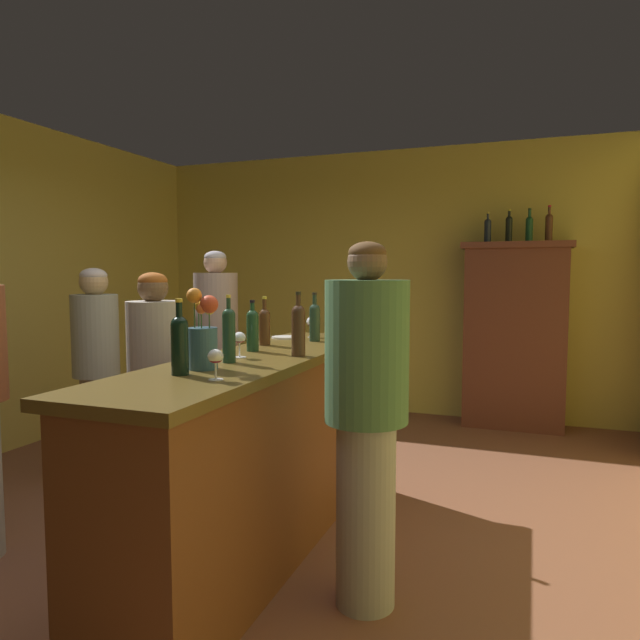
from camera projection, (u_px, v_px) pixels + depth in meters
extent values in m
plane|color=brown|center=(232.00, 539.00, 3.28)|extent=(8.66, 8.66, 0.00)
cube|color=gold|center=(381.00, 282.00, 6.33)|extent=(5.32, 0.12, 2.84)
cube|color=brown|center=(258.00, 459.00, 3.11)|extent=(0.55, 2.36, 1.03)
cube|color=brown|center=(257.00, 361.00, 3.06)|extent=(0.62, 2.46, 0.05)
cube|color=brown|center=(515.00, 336.00, 5.60)|extent=(0.95, 0.35, 1.82)
cube|color=brown|center=(517.00, 245.00, 5.53)|extent=(1.03, 0.41, 0.06)
cylinder|color=#452914|center=(265.00, 330.00, 3.52)|extent=(0.07, 0.07, 0.19)
sphere|color=#452914|center=(265.00, 315.00, 3.51)|extent=(0.07, 0.07, 0.07)
cylinder|color=#452914|center=(265.00, 307.00, 3.51)|extent=(0.03, 0.03, 0.10)
cylinder|color=gold|center=(264.00, 298.00, 3.50)|extent=(0.03, 0.03, 0.02)
cylinder|color=black|center=(180.00, 350.00, 2.49)|extent=(0.08, 0.08, 0.22)
sphere|color=black|center=(179.00, 325.00, 2.48)|extent=(0.08, 0.08, 0.08)
cylinder|color=black|center=(179.00, 314.00, 2.48)|extent=(0.03, 0.03, 0.10)
cylinder|color=gold|center=(179.00, 300.00, 2.47)|extent=(0.03, 0.03, 0.02)
cylinder|color=#1C3925|center=(229.00, 339.00, 2.83)|extent=(0.07, 0.07, 0.24)
sphere|color=#1C3925|center=(229.00, 315.00, 2.82)|extent=(0.07, 0.07, 0.07)
cylinder|color=#1C3925|center=(229.00, 307.00, 2.82)|extent=(0.02, 0.02, 0.08)
cylinder|color=gold|center=(228.00, 296.00, 2.81)|extent=(0.02, 0.02, 0.02)
cylinder|color=#402817|center=(298.00, 334.00, 3.05)|extent=(0.07, 0.07, 0.24)
sphere|color=#402817|center=(298.00, 312.00, 3.04)|extent=(0.07, 0.07, 0.07)
cylinder|color=#402817|center=(298.00, 303.00, 3.04)|extent=(0.03, 0.03, 0.09)
cylinder|color=black|center=(298.00, 293.00, 3.03)|extent=(0.03, 0.03, 0.02)
cylinder|color=#1C3E22|center=(253.00, 334.00, 3.25)|extent=(0.07, 0.07, 0.20)
sphere|color=#1C3E22|center=(252.00, 316.00, 3.24)|extent=(0.07, 0.07, 0.07)
cylinder|color=#1C3E22|center=(252.00, 309.00, 3.23)|extent=(0.03, 0.03, 0.07)
cylinder|color=black|center=(252.00, 301.00, 3.23)|extent=(0.03, 0.03, 0.02)
cylinder|color=#203625|center=(315.00, 325.00, 3.72)|extent=(0.07, 0.07, 0.21)
sphere|color=#203625|center=(315.00, 309.00, 3.71)|extent=(0.07, 0.07, 0.07)
cylinder|color=#203625|center=(315.00, 302.00, 3.71)|extent=(0.03, 0.03, 0.09)
cylinder|color=black|center=(315.00, 294.00, 3.71)|extent=(0.03, 0.03, 0.02)
cylinder|color=white|center=(240.00, 357.00, 3.00)|extent=(0.07, 0.07, 0.00)
cylinder|color=white|center=(240.00, 350.00, 3.00)|extent=(0.01, 0.01, 0.07)
ellipsoid|color=white|center=(239.00, 338.00, 3.00)|extent=(0.07, 0.07, 0.06)
ellipsoid|color=maroon|center=(239.00, 341.00, 3.00)|extent=(0.06, 0.06, 0.02)
cylinder|color=white|center=(312.00, 337.00, 3.96)|extent=(0.06, 0.06, 0.00)
cylinder|color=white|center=(312.00, 332.00, 3.95)|extent=(0.01, 0.01, 0.07)
ellipsoid|color=white|center=(312.00, 322.00, 3.95)|extent=(0.08, 0.08, 0.07)
ellipsoid|color=maroon|center=(312.00, 324.00, 3.95)|extent=(0.07, 0.07, 0.03)
cylinder|color=white|center=(216.00, 380.00, 2.37)|extent=(0.06, 0.06, 0.00)
cylinder|color=white|center=(216.00, 371.00, 2.37)|extent=(0.01, 0.01, 0.07)
ellipsoid|color=white|center=(216.00, 356.00, 2.36)|extent=(0.07, 0.07, 0.06)
ellipsoid|color=maroon|center=(216.00, 360.00, 2.36)|extent=(0.05, 0.05, 0.02)
cylinder|color=#32586B|center=(203.00, 348.00, 2.64)|extent=(0.13, 0.13, 0.19)
cylinder|color=#38602D|center=(209.00, 325.00, 2.61)|extent=(0.01, 0.01, 0.19)
sphere|color=#CA4124|center=(209.00, 304.00, 2.60)|extent=(0.08, 0.08, 0.08)
cylinder|color=#38602D|center=(209.00, 326.00, 2.66)|extent=(0.01, 0.01, 0.16)
sphere|color=gold|center=(209.00, 309.00, 2.65)|extent=(0.05, 0.05, 0.05)
cylinder|color=#38602D|center=(199.00, 324.00, 2.67)|extent=(0.01, 0.01, 0.18)
sphere|color=gold|center=(199.00, 306.00, 2.67)|extent=(0.05, 0.05, 0.05)
cylinder|color=#38602D|center=(195.00, 320.00, 2.62)|extent=(0.01, 0.01, 0.22)
sphere|color=orange|center=(194.00, 296.00, 2.61)|extent=(0.07, 0.07, 0.07)
cylinder|color=#38602D|center=(202.00, 327.00, 2.60)|extent=(0.01, 0.01, 0.16)
sphere|color=orange|center=(201.00, 309.00, 2.59)|extent=(0.05, 0.05, 0.05)
cylinder|color=white|center=(285.00, 337.00, 3.90)|extent=(0.18, 0.18, 0.01)
cylinder|color=#1B2331|center=(488.00, 232.00, 5.62)|extent=(0.07, 0.07, 0.20)
sphere|color=#1B2331|center=(488.00, 222.00, 5.61)|extent=(0.07, 0.07, 0.07)
cylinder|color=#1B2331|center=(488.00, 218.00, 5.61)|extent=(0.02, 0.02, 0.08)
cylinder|color=gold|center=(488.00, 213.00, 5.60)|extent=(0.03, 0.03, 0.02)
cylinder|color=black|center=(509.00, 231.00, 5.55)|extent=(0.07, 0.07, 0.22)
sphere|color=black|center=(509.00, 220.00, 5.54)|extent=(0.07, 0.07, 0.07)
cylinder|color=black|center=(509.00, 215.00, 5.53)|extent=(0.03, 0.03, 0.08)
cylinder|color=gold|center=(509.00, 210.00, 5.53)|extent=(0.03, 0.03, 0.02)
cylinder|color=#133D21|center=(529.00, 231.00, 5.48)|extent=(0.07, 0.07, 0.21)
sphere|color=#133D21|center=(529.00, 220.00, 5.47)|extent=(0.07, 0.07, 0.07)
cylinder|color=#133D21|center=(530.00, 215.00, 5.47)|extent=(0.03, 0.03, 0.10)
cylinder|color=black|center=(530.00, 209.00, 5.47)|extent=(0.03, 0.03, 0.02)
cylinder|color=#4B2816|center=(549.00, 230.00, 5.42)|extent=(0.07, 0.07, 0.23)
sphere|color=#4B2816|center=(549.00, 217.00, 5.41)|extent=(0.07, 0.07, 0.07)
cylinder|color=#4B2816|center=(549.00, 212.00, 5.41)|extent=(0.03, 0.03, 0.10)
cylinder|color=#AF152B|center=(550.00, 206.00, 5.40)|extent=(0.03, 0.03, 0.02)
cylinder|color=#AEA499|center=(217.00, 407.00, 4.68)|extent=(0.25, 0.25, 0.86)
cylinder|color=gray|center=(216.00, 314.00, 4.62)|extent=(0.35, 0.35, 0.66)
sphere|color=tan|center=(215.00, 262.00, 4.58)|extent=(0.18, 0.18, 0.18)
ellipsoid|color=#AAA3AB|center=(215.00, 257.00, 4.58)|extent=(0.18, 0.18, 0.10)
cylinder|color=navy|center=(157.00, 463.00, 3.43)|extent=(0.23, 0.23, 0.77)
cylinder|color=#ADA294|center=(154.00, 351.00, 3.38)|extent=(0.32, 0.32, 0.59)
sphere|color=brown|center=(153.00, 287.00, 3.35)|extent=(0.18, 0.18, 0.18)
ellipsoid|color=#984E1A|center=(153.00, 281.00, 3.34)|extent=(0.17, 0.17, 0.10)
cylinder|color=#A19086|center=(98.00, 428.00, 4.20)|extent=(0.24, 0.24, 0.77)
cylinder|color=gray|center=(95.00, 335.00, 4.15)|extent=(0.33, 0.33, 0.60)
sphere|color=tan|center=(94.00, 282.00, 4.12)|extent=(0.20, 0.20, 0.20)
ellipsoid|color=#BCAEA7|center=(93.00, 276.00, 4.11)|extent=(0.19, 0.19, 0.11)
cylinder|color=gray|center=(366.00, 514.00, 2.61)|extent=(0.27, 0.27, 0.86)
cylinder|color=#436E45|center=(367.00, 351.00, 2.55)|extent=(0.38, 0.38, 0.64)
sphere|color=brown|center=(367.00, 262.00, 2.51)|extent=(0.18, 0.18, 0.18)
ellipsoid|color=#53371D|center=(367.00, 253.00, 2.51)|extent=(0.17, 0.17, 0.10)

